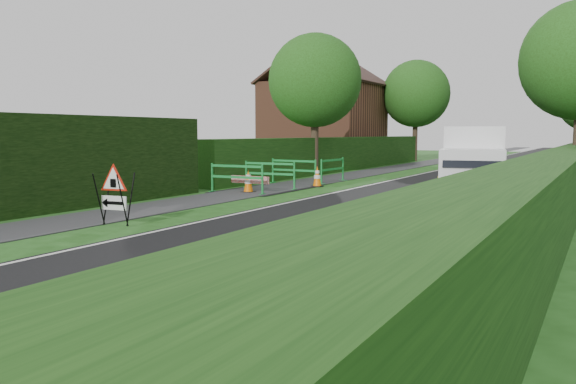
% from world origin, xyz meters
% --- Properties ---
extents(ground, '(120.00, 120.00, 0.00)m').
position_xyz_m(ground, '(0.00, 0.00, 0.00)').
color(ground, '#1D4914').
rests_on(ground, ground).
extents(road_surface, '(6.00, 90.00, 0.02)m').
position_xyz_m(road_surface, '(2.50, 35.00, 0.00)').
color(road_surface, black).
rests_on(road_surface, ground).
extents(footpath, '(2.00, 90.00, 0.02)m').
position_xyz_m(footpath, '(-3.00, 35.00, 0.01)').
color(footpath, '#2D2D30').
rests_on(footpath, ground).
extents(hedge_west_far, '(1.00, 24.00, 1.80)m').
position_xyz_m(hedge_west_far, '(-5.00, 22.00, 0.00)').
color(hedge_west_far, '#14380F').
rests_on(hedge_west_far, ground).
extents(hedge_east, '(1.20, 50.00, 1.50)m').
position_xyz_m(hedge_east, '(6.50, 16.00, 0.00)').
color(hedge_east, '#14380F').
rests_on(hedge_east, ground).
extents(house_west, '(7.50, 7.40, 7.88)m').
position_xyz_m(house_west, '(-10.00, 30.00, 2.90)').
color(house_west, brown).
rests_on(house_west, ground).
extents(tree_nw, '(4.40, 4.40, 6.70)m').
position_xyz_m(tree_nw, '(-4.60, 18.00, 4.48)').
color(tree_nw, '#2D2116').
rests_on(tree_nw, ground).
extents(tree_fw, '(4.80, 4.80, 7.24)m').
position_xyz_m(tree_fw, '(-4.60, 34.00, 4.83)').
color(tree_fw, '#2D2116').
rests_on(tree_fw, ground).
extents(triangle_sign, '(0.90, 0.90, 1.15)m').
position_xyz_m(triangle_sign, '(-1.68, 2.62, 0.80)').
color(triangle_sign, black).
rests_on(triangle_sign, ground).
extents(works_van, '(2.74, 5.17, 2.24)m').
position_xyz_m(works_van, '(3.65, 13.78, 1.19)').
color(works_van, silver).
rests_on(works_van, ground).
extents(traffic_cone_0, '(0.38, 0.38, 0.79)m').
position_xyz_m(traffic_cone_0, '(5.37, 11.70, 0.39)').
color(traffic_cone_0, black).
rests_on(traffic_cone_0, ground).
extents(traffic_cone_1, '(0.38, 0.38, 0.79)m').
position_xyz_m(traffic_cone_1, '(4.96, 14.22, 0.39)').
color(traffic_cone_1, black).
rests_on(traffic_cone_1, ground).
extents(traffic_cone_2, '(0.38, 0.38, 0.79)m').
position_xyz_m(traffic_cone_2, '(4.81, 15.57, 0.39)').
color(traffic_cone_2, black).
rests_on(traffic_cone_2, ground).
extents(traffic_cone_3, '(0.38, 0.38, 0.79)m').
position_xyz_m(traffic_cone_3, '(-3.01, 9.89, 0.39)').
color(traffic_cone_3, black).
rests_on(traffic_cone_3, ground).
extents(traffic_cone_4, '(0.38, 0.38, 0.79)m').
position_xyz_m(traffic_cone_4, '(-1.90, 12.91, 0.39)').
color(traffic_cone_4, black).
rests_on(traffic_cone_4, ground).
extents(ped_barrier_0, '(2.07, 0.42, 1.00)m').
position_xyz_m(ped_barrier_0, '(-3.19, 9.46, 0.63)').
color(ped_barrier_0, '#198A36').
rests_on(ped_barrier_0, ground).
extents(ped_barrier_1, '(2.07, 0.45, 1.00)m').
position_xyz_m(ped_barrier_1, '(-3.06, 11.37, 0.63)').
color(ped_barrier_1, '#198A36').
rests_on(ped_barrier_1, ground).
extents(ped_barrier_2, '(2.08, 0.46, 1.00)m').
position_xyz_m(ped_barrier_2, '(-3.25, 13.50, 0.63)').
color(ped_barrier_2, '#198A36').
rests_on(ped_barrier_2, ground).
extents(ped_barrier_3, '(0.38, 2.06, 1.00)m').
position_xyz_m(ped_barrier_3, '(-2.18, 14.86, 0.63)').
color(ped_barrier_3, '#198A36').
rests_on(ped_barrier_3, ground).
extents(redwhite_plank, '(1.50, 0.08, 0.25)m').
position_xyz_m(redwhite_plank, '(-2.92, 9.85, 0.00)').
color(redwhite_plank, red).
rests_on(redwhite_plank, ground).
extents(hatchback_car, '(2.50, 3.96, 1.26)m').
position_xyz_m(hatchback_car, '(1.70, 25.31, 0.63)').
color(hatchback_car, silver).
rests_on(hatchback_car, ground).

